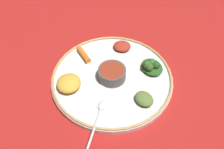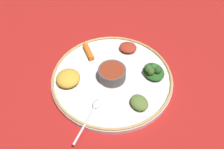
{
  "view_description": "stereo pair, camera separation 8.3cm",
  "coord_description": "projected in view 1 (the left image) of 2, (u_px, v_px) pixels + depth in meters",
  "views": [
    {
      "loc": [
        0.39,
        0.38,
        0.66
      ],
      "look_at": [
        0.0,
        0.0,
        0.03
      ],
      "focal_mm": 42.78,
      "sensor_mm": 36.0,
      "label": 1
    },
    {
      "loc": [
        0.33,
        0.43,
        0.66
      ],
      "look_at": [
        0.0,
        0.0,
        0.03
      ],
      "focal_mm": 42.78,
      "sensor_mm": 36.0,
      "label": 2
    }
  ],
  "objects": [
    {
      "name": "spoon",
      "position": [
        99.0,
        115.0,
        0.75
      ],
      "size": [
        0.14,
        0.09,
        0.01
      ],
      "color": "silver",
      "rests_on": "platter"
    },
    {
      "name": "carrot_near_spoon",
      "position": [
        83.0,
        53.0,
        0.9
      ],
      "size": [
        0.04,
        0.09,
        0.02
      ],
      "color": "orange",
      "rests_on": "platter"
    },
    {
      "name": "mound_beet",
      "position": [
        122.0,
        46.0,
        0.92
      ],
      "size": [
        0.08,
        0.08,
        0.02
      ],
      "primitive_type": "ellipsoid",
      "rotation": [
        0.0,
        0.0,
        5.34
      ],
      "color": "maroon",
      "rests_on": "platter"
    },
    {
      "name": "platter",
      "position": [
        112.0,
        79.0,
        0.85
      ],
      "size": [
        0.38,
        0.38,
        0.02
      ],
      "primitive_type": "cylinder",
      "color": "silver",
      "rests_on": "ground_plane"
    },
    {
      "name": "center_bowl",
      "position": [
        112.0,
        73.0,
        0.83
      ],
      "size": [
        0.09,
        0.09,
        0.04
      ],
      "color": "#4C4742",
      "rests_on": "platter"
    },
    {
      "name": "platter_rim",
      "position": [
        112.0,
        77.0,
        0.84
      ],
      "size": [
        0.38,
        0.38,
        0.01
      ],
      "primitive_type": "torus",
      "color": "tan",
      "rests_on": "platter"
    },
    {
      "name": "ground_plane",
      "position": [
        112.0,
        81.0,
        0.85
      ],
      "size": [
        2.4,
        2.4,
        0.0
      ],
      "primitive_type": "plane",
      "color": "maroon"
    },
    {
      "name": "mound_lentil_yellow",
      "position": [
        69.0,
        83.0,
        0.81
      ],
      "size": [
        0.1,
        0.1,
        0.03
      ],
      "primitive_type": "ellipsoid",
      "rotation": [
        0.0,
        0.0,
        2.13
      ],
      "color": "gold",
      "rests_on": "platter"
    },
    {
      "name": "greens_pile",
      "position": [
        152.0,
        66.0,
        0.85
      ],
      "size": [
        0.08,
        0.09,
        0.04
      ],
      "color": "#23511E",
      "rests_on": "platter"
    },
    {
      "name": "mound_collards",
      "position": [
        144.0,
        99.0,
        0.77
      ],
      "size": [
        0.05,
        0.06,
        0.02
      ],
      "primitive_type": "ellipsoid",
      "rotation": [
        0.0,
        0.0,
        1.45
      ],
      "color": "#567033",
      "rests_on": "platter"
    }
  ]
}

